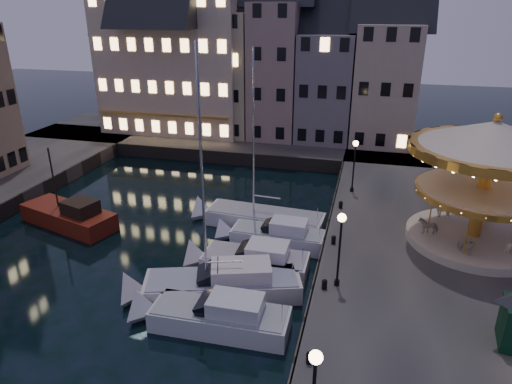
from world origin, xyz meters
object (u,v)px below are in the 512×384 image
(bollard_c, at_px, (334,239))
(motorboat_e, at_px, (272,236))
(bollard_d, at_px, (341,204))
(carousel, at_px, (490,160))
(streetlamp_c, at_px, (354,159))
(bollard_a, at_px, (309,357))
(streetlamp_b, at_px, (340,240))
(motorboat_c, at_px, (216,285))
(motorboat_d, at_px, (249,261))
(motorboat_b, at_px, (212,317))
(red_fishing_boat, at_px, (70,217))
(motorboat_f, at_px, (257,218))
(bollard_b, at_px, (325,284))

(bollard_c, bearing_deg, motorboat_e, 163.49)
(bollard_d, relative_size, carousel, 0.06)
(streetlamp_c, relative_size, carousel, 0.45)
(streetlamp_c, bearing_deg, carousel, -40.08)
(streetlamp_c, relative_size, bollard_a, 7.32)
(streetlamp_b, xyz_separation_m, streetlamp_c, (0.00, 13.50, 0.00))
(streetlamp_b, distance_m, motorboat_c, 7.37)
(motorboat_c, bearing_deg, bollard_a, -41.74)
(bollard_c, bearing_deg, carousel, 15.84)
(bollard_c, relative_size, motorboat_d, 0.08)
(motorboat_c, relative_size, motorboat_d, 1.74)
(motorboat_d, distance_m, motorboat_e, 3.56)
(bollard_a, relative_size, bollard_c, 1.00)
(streetlamp_b, distance_m, motorboat_b, 7.51)
(motorboat_e, distance_m, carousel, 14.05)
(motorboat_b, relative_size, red_fishing_boat, 1.00)
(motorboat_c, distance_m, carousel, 17.34)
(motorboat_b, bearing_deg, motorboat_f, 93.21)
(motorboat_d, relative_size, motorboat_e, 1.02)
(bollard_d, relative_size, motorboat_d, 0.08)
(bollard_b, xyz_separation_m, motorboat_d, (-4.84, 2.74, -0.96))
(bollard_a, distance_m, motorboat_f, 15.59)
(red_fishing_boat, height_order, carousel, carousel)
(streetlamp_c, bearing_deg, red_fishing_boat, -156.38)
(streetlamp_b, distance_m, bollard_d, 10.30)
(carousel, bearing_deg, bollard_c, -164.16)
(streetlamp_b, distance_m, motorboat_d, 6.78)
(streetlamp_c, height_order, bollard_b, streetlamp_c)
(streetlamp_c, relative_size, motorboat_b, 0.52)
(streetlamp_c, height_order, bollard_c, streetlamp_c)
(bollard_c, xyz_separation_m, motorboat_f, (-5.87, 3.90, -1.07))
(motorboat_b, bearing_deg, motorboat_c, 105.34)
(bollard_a, bearing_deg, motorboat_d, 120.42)
(bollard_c, bearing_deg, bollard_a, -90.00)
(red_fishing_boat, bearing_deg, bollard_d, 14.98)
(streetlamp_c, relative_size, motorboat_f, 0.33)
(carousel, bearing_deg, red_fishing_boat, -175.84)
(streetlamp_b, distance_m, carousel, 10.78)
(bollard_a, distance_m, carousel, 16.23)
(bollard_d, distance_m, motorboat_b, 14.37)
(bollard_d, bearing_deg, motorboat_f, -164.79)
(bollard_c, height_order, motorboat_e, motorboat_e)
(bollard_c, xyz_separation_m, red_fishing_boat, (-19.07, 0.40, -0.90))
(streetlamp_b, xyz_separation_m, bollard_d, (-0.60, 10.00, -2.41))
(streetlamp_b, height_order, carousel, carousel)
(motorboat_e, bearing_deg, motorboat_b, -96.43)
(bollard_c, distance_m, motorboat_c, 7.95)
(streetlamp_b, bearing_deg, motorboat_c, -173.88)
(streetlamp_b, distance_m, streetlamp_c, 13.50)
(bollard_c, distance_m, carousel, 10.14)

